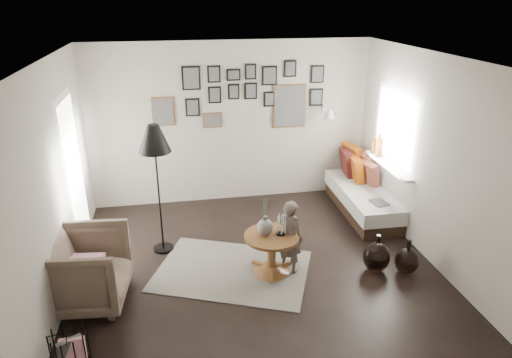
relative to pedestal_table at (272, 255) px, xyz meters
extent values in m
plane|color=black|center=(-0.16, -0.07, -0.25)|extent=(4.80, 4.80, 0.00)
plane|color=#A8A093|center=(-0.16, 2.33, 1.05)|extent=(4.50, 0.00, 4.50)
plane|color=#A8A093|center=(-0.16, -2.47, 1.05)|extent=(4.50, 0.00, 4.50)
plane|color=#A8A093|center=(-2.41, -0.07, 1.05)|extent=(0.00, 4.80, 4.80)
plane|color=#A8A093|center=(2.09, -0.07, 1.05)|extent=(0.00, 4.80, 4.80)
plane|color=white|center=(-0.16, -0.07, 2.35)|extent=(4.80, 4.80, 0.00)
plane|color=white|center=(-2.40, 1.13, 0.80)|extent=(0.00, 2.14, 2.14)
plane|color=white|center=(-2.40, 1.13, 0.80)|extent=(0.00, 1.88, 1.88)
plane|color=white|center=(-2.40, 1.13, 0.80)|extent=(0.00, 1.93, 1.93)
plane|color=white|center=(2.07, 1.13, 1.20)|extent=(0.00, 1.30, 1.30)
plane|color=white|center=(2.07, 1.13, 1.20)|extent=(0.00, 1.14, 1.14)
cube|color=white|center=(2.01, 1.13, 0.63)|extent=(0.15, 1.32, 0.04)
cylinder|color=#8C4C14|center=(2.01, 1.48, 0.79)|extent=(0.10, 0.10, 0.28)
cylinder|color=#8C4C14|center=(2.01, 1.65, 0.76)|extent=(0.08, 0.08, 0.22)
cube|color=brown|center=(-1.21, 2.32, 1.30)|extent=(0.35, 0.03, 0.45)
cube|color=black|center=(-1.21, 2.30, 1.30)|extent=(0.30, 0.01, 0.40)
cube|color=black|center=(-0.76, 2.32, 1.80)|extent=(0.28, 0.03, 0.36)
cube|color=black|center=(-0.76, 2.30, 1.80)|extent=(0.23, 0.01, 0.31)
cube|color=black|center=(-0.76, 2.32, 1.35)|extent=(0.22, 0.03, 0.28)
cube|color=black|center=(-0.76, 2.30, 1.35)|extent=(0.17, 0.01, 0.23)
cube|color=black|center=(-0.41, 2.32, 1.85)|extent=(0.20, 0.03, 0.26)
cube|color=black|center=(-0.41, 2.30, 1.85)|extent=(0.15, 0.01, 0.21)
cube|color=black|center=(-0.41, 2.32, 1.53)|extent=(0.20, 0.03, 0.26)
cube|color=black|center=(-0.41, 2.30, 1.53)|extent=(0.15, 0.01, 0.21)
cube|color=black|center=(-0.11, 2.32, 1.83)|extent=(0.22, 0.03, 0.18)
cube|color=black|center=(-0.11, 2.30, 1.83)|extent=(0.17, 0.01, 0.13)
cube|color=black|center=(-0.11, 2.32, 1.57)|extent=(0.18, 0.03, 0.24)
cube|color=black|center=(-0.11, 2.30, 1.57)|extent=(0.13, 0.01, 0.19)
cube|color=black|center=(0.16, 2.32, 1.87)|extent=(0.18, 0.03, 0.24)
cube|color=black|center=(0.16, 2.30, 1.87)|extent=(0.13, 0.01, 0.19)
cube|color=black|center=(0.16, 2.32, 1.57)|extent=(0.20, 0.03, 0.26)
cube|color=black|center=(0.16, 2.30, 1.57)|extent=(0.15, 0.01, 0.21)
cube|color=black|center=(0.46, 2.32, 1.80)|extent=(0.24, 0.03, 0.30)
cube|color=black|center=(0.46, 2.30, 1.80)|extent=(0.19, 0.01, 0.25)
cube|color=black|center=(0.46, 2.32, 1.43)|extent=(0.18, 0.03, 0.24)
cube|color=black|center=(0.46, 2.30, 1.43)|extent=(0.13, 0.01, 0.19)
cube|color=brown|center=(0.79, 2.32, 1.30)|extent=(0.55, 0.03, 0.70)
cube|color=black|center=(0.79, 2.30, 1.30)|extent=(0.50, 0.01, 0.65)
cube|color=black|center=(0.79, 2.32, 1.90)|extent=(0.20, 0.03, 0.26)
cube|color=black|center=(0.79, 2.30, 1.90)|extent=(0.15, 0.01, 0.21)
cube|color=black|center=(1.24, 2.32, 1.80)|extent=(0.22, 0.03, 0.28)
cube|color=black|center=(1.24, 2.30, 1.80)|extent=(0.17, 0.01, 0.23)
cube|color=black|center=(1.24, 2.32, 1.43)|extent=(0.22, 0.03, 0.28)
cube|color=black|center=(1.24, 2.30, 1.43)|extent=(0.17, 0.01, 0.23)
cube|color=brown|center=(-0.46, 2.32, 1.13)|extent=(0.30, 0.03, 0.24)
cube|color=black|center=(-0.46, 2.30, 1.13)|extent=(0.25, 0.01, 0.19)
cube|color=white|center=(1.39, 2.30, 1.25)|extent=(0.06, 0.04, 0.10)
cylinder|color=white|center=(1.39, 2.18, 1.27)|extent=(0.02, 0.24, 0.02)
cone|color=white|center=(1.39, 2.05, 1.21)|extent=(0.18, 0.18, 0.14)
cube|color=#B6B09F|center=(-0.48, 0.12, -0.24)|extent=(2.22, 1.92, 0.01)
cone|color=brown|center=(0.00, 0.00, -0.20)|extent=(0.50, 0.50, 0.10)
cylinder|color=brown|center=(0.00, 0.00, 0.02)|extent=(0.11, 0.11, 0.39)
cylinder|color=brown|center=(0.00, 0.00, 0.27)|extent=(0.68, 0.68, 0.04)
ellipsoid|color=black|center=(-0.08, 0.02, 0.39)|extent=(0.19, 0.19, 0.21)
cylinder|color=black|center=(-0.08, 0.02, 0.52)|extent=(0.06, 0.06, 0.04)
cylinder|color=black|center=(0.11, 0.00, 0.30)|extent=(0.12, 0.12, 0.02)
cube|color=black|center=(1.84, 1.39, -0.14)|extent=(0.77, 1.76, 0.20)
cube|color=beige|center=(1.84, 1.39, 0.06)|extent=(0.83, 1.82, 0.22)
cube|color=#A14109|center=(1.85, 2.11, 0.40)|extent=(0.27, 0.54, 0.51)
cube|color=#3B1413|center=(1.73, 2.01, 0.37)|extent=(0.26, 0.48, 0.46)
cube|color=maroon|center=(1.96, 1.87, 0.36)|extent=(0.32, 0.48, 0.44)
cube|color=#A14109|center=(1.78, 1.74, 0.35)|extent=(0.23, 0.44, 0.42)
cube|color=maroon|center=(1.93, 1.57, 0.33)|extent=(0.26, 0.42, 0.38)
cube|color=black|center=(1.79, 0.84, 0.18)|extent=(0.24, 0.30, 0.01)
imported|color=brown|center=(-2.16, -0.18, 0.18)|extent=(1.01, 0.98, 0.84)
cube|color=silver|center=(-2.16, -0.13, 0.23)|extent=(0.43, 0.44, 0.17)
cylinder|color=black|center=(-1.33, 0.81, -0.23)|extent=(0.27, 0.27, 0.03)
cylinder|color=black|center=(-1.33, 0.81, 0.54)|extent=(0.02, 0.02, 1.56)
cone|color=black|center=(-1.33, 0.81, 1.34)|extent=(0.41, 0.41, 0.35)
cube|color=black|center=(-2.16, -1.19, -0.06)|extent=(0.24, 0.20, 0.31)
cube|color=silver|center=(-2.13, -1.21, -0.06)|extent=(0.23, 0.08, 0.31)
ellipsoid|color=black|center=(1.30, -0.20, -0.05)|extent=(0.34, 0.34, 0.39)
cylinder|color=black|center=(1.30, -0.20, 0.20)|extent=(0.06, 0.06, 0.12)
ellipsoid|color=black|center=(1.65, -0.32, -0.08)|extent=(0.30, 0.30, 0.34)
cylinder|color=black|center=(1.65, -0.32, 0.15)|extent=(0.06, 0.06, 0.12)
imported|color=#554A43|center=(0.23, 0.01, 0.24)|extent=(0.40, 0.42, 0.96)
camera|label=1|loc=(-1.09, -4.73, 3.00)|focal=32.00mm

